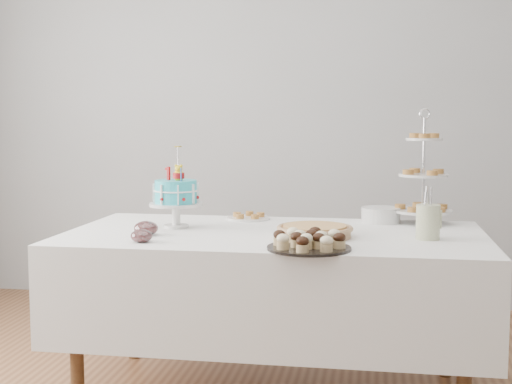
% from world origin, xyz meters
% --- Properties ---
extents(walls, '(5.04, 4.04, 2.70)m').
position_xyz_m(walls, '(0.00, 0.00, 1.35)').
color(walls, '#95989A').
rests_on(walls, floor).
extents(table, '(1.92, 1.02, 0.77)m').
position_xyz_m(table, '(0.00, 0.30, 0.54)').
color(table, silver).
rests_on(table, floor).
extents(birthday_cake, '(0.26, 0.26, 0.39)m').
position_xyz_m(birthday_cake, '(-0.49, 0.36, 0.88)').
color(birthday_cake, silver).
rests_on(birthday_cake, table).
extents(cupcake_tray, '(0.34, 0.34, 0.08)m').
position_xyz_m(cupcake_tray, '(0.20, -0.10, 0.81)').
color(cupcake_tray, black).
rests_on(cupcake_tray, table).
extents(pie, '(0.34, 0.34, 0.05)m').
position_xyz_m(pie, '(0.19, 0.20, 0.80)').
color(pie, '#A48359').
rests_on(pie, table).
extents(tiered_stand, '(0.29, 0.29, 0.57)m').
position_xyz_m(tiered_stand, '(0.69, 0.70, 1.01)').
color(tiered_stand, silver).
rests_on(tiered_stand, table).
extents(plate_stack, '(0.20, 0.20, 0.08)m').
position_xyz_m(plate_stack, '(0.49, 0.70, 0.81)').
color(plate_stack, silver).
rests_on(plate_stack, table).
extents(pastry_plate, '(0.22, 0.22, 0.03)m').
position_xyz_m(pastry_plate, '(-0.19, 0.70, 0.78)').
color(pastry_plate, silver).
rests_on(pastry_plate, table).
extents(jam_bowl_a, '(0.09, 0.09, 0.06)m').
position_xyz_m(jam_bowl_a, '(-0.52, -0.05, 0.80)').
color(jam_bowl_a, silver).
rests_on(jam_bowl_a, table).
extents(jam_bowl_b, '(0.11, 0.11, 0.07)m').
position_xyz_m(jam_bowl_b, '(-0.56, 0.12, 0.80)').
color(jam_bowl_b, silver).
rests_on(jam_bowl_b, table).
extents(utensil_pitcher, '(0.11, 0.10, 0.23)m').
position_xyz_m(utensil_pitcher, '(0.69, 0.23, 0.85)').
color(utensil_pitcher, '#ECE5CC').
rests_on(utensil_pitcher, table).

